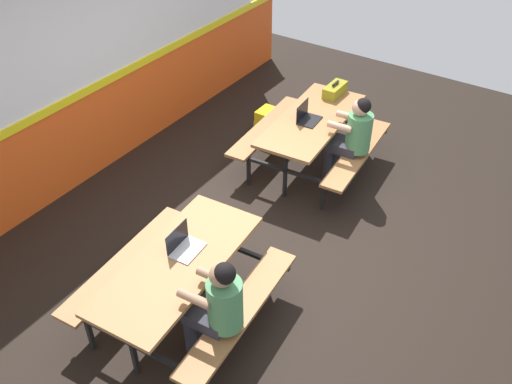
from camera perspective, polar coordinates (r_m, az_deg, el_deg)
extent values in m
cube|color=black|center=(6.39, 0.60, -4.21)|extent=(10.00, 10.00, 0.02)
cube|color=#E55119|center=(7.44, -15.68, 6.35)|extent=(8.00, 0.12, 1.10)
cube|color=yellow|center=(7.11, -16.13, 10.32)|extent=(8.00, 0.03, 0.10)
cube|color=silver|center=(6.87, -17.63, 15.96)|extent=(6.72, 0.12, 1.40)
cube|color=#9E6B3D|center=(5.06, -8.00, -7.20)|extent=(1.84, 0.89, 0.04)
cube|color=#9E6B3D|center=(5.02, -1.70, -12.11)|extent=(1.71, 0.41, 0.04)
cube|color=#9E6B3D|center=(5.58, -13.08, -6.92)|extent=(1.71, 0.41, 0.04)
cube|color=black|center=(5.00, -12.54, -15.17)|extent=(0.04, 0.04, 0.70)
cube|color=black|center=(4.97, -12.60, -14.89)|extent=(0.16, 1.55, 0.04)
cube|color=black|center=(4.90, -7.48, -18.74)|extent=(0.04, 0.04, 0.41)
cube|color=black|center=(5.37, -16.62, -13.69)|extent=(0.04, 0.04, 0.41)
cube|color=black|center=(5.73, -3.53, -5.44)|extent=(0.04, 0.04, 0.70)
cube|color=black|center=(5.70, -3.55, -5.15)|extent=(0.16, 1.55, 0.04)
cube|color=black|center=(5.65, 0.94, -8.25)|extent=(0.04, 0.04, 0.41)
cube|color=black|center=(6.05, -7.57, -4.79)|extent=(0.04, 0.04, 0.41)
cube|color=#9E6B3D|center=(7.04, 5.75, 7.36)|extent=(1.84, 0.89, 0.04)
cube|color=#9E6B3D|center=(7.01, 10.33, 3.95)|extent=(1.71, 0.41, 0.04)
cube|color=#9E6B3D|center=(7.42, 1.13, 6.69)|extent=(1.71, 0.41, 0.04)
cube|color=black|center=(6.70, 3.01, 1.95)|extent=(0.04, 0.04, 0.70)
cube|color=black|center=(6.67, 3.02, 2.23)|extent=(0.16, 1.55, 0.04)
cube|color=black|center=(6.62, 6.89, -0.34)|extent=(0.04, 0.04, 0.41)
cube|color=black|center=(6.97, -0.76, 2.19)|extent=(0.04, 0.04, 0.41)
cube|color=black|center=(7.80, 7.78, 7.31)|extent=(0.04, 0.04, 0.70)
cube|color=black|center=(7.78, 7.81, 7.57)|extent=(0.16, 1.55, 0.04)
cube|color=black|center=(7.74, 11.16, 5.38)|extent=(0.04, 0.04, 0.41)
cube|color=black|center=(8.04, 4.35, 7.37)|extent=(0.04, 0.04, 0.41)
cylinder|color=#2D2D38|center=(5.14, -6.69, -14.48)|extent=(0.11, 0.11, 0.45)
cylinder|color=#2D2D38|center=(5.23, -5.54, -13.15)|extent=(0.11, 0.11, 0.45)
cube|color=#2D2D38|center=(4.90, -4.83, -12.46)|extent=(0.33, 0.40, 0.12)
cylinder|color=#4C8C59|center=(4.66, -3.19, -11.40)|extent=(0.30, 0.30, 0.48)
cylinder|color=#A57A5B|center=(4.59, -6.33, -10.80)|extent=(0.10, 0.31, 0.08)
cylinder|color=#A57A5B|center=(4.74, -4.41, -8.61)|extent=(0.10, 0.31, 0.08)
sphere|color=#A57A5B|center=(4.42, -3.56, -8.51)|extent=(0.20, 0.20, 0.20)
sphere|color=black|center=(4.38, -3.24, -8.34)|extent=(0.18, 0.18, 0.18)
cylinder|color=#2D2D38|center=(7.10, 7.33, 2.79)|extent=(0.11, 0.11, 0.45)
cylinder|color=#2D2D38|center=(7.24, 7.90, 3.50)|extent=(0.11, 0.11, 0.45)
cube|color=#2D2D38|center=(6.97, 8.96, 4.71)|extent=(0.33, 0.40, 0.12)
cylinder|color=#4C8C59|center=(6.80, 10.49, 6.00)|extent=(0.30, 0.30, 0.48)
cylinder|color=tan|center=(6.69, 8.55, 6.62)|extent=(0.10, 0.31, 0.08)
cylinder|color=tan|center=(6.92, 9.44, 7.65)|extent=(0.10, 0.31, 0.08)
sphere|color=tan|center=(6.64, 10.65, 8.46)|extent=(0.20, 0.20, 0.20)
sphere|color=black|center=(6.62, 10.93, 8.66)|extent=(0.18, 0.18, 0.18)
cube|color=silver|center=(5.13, -7.00, -5.91)|extent=(0.34, 0.24, 0.01)
cube|color=black|center=(5.11, -8.08, -4.59)|extent=(0.32, 0.03, 0.21)
cube|color=black|center=(6.97, 5.50, 7.28)|extent=(0.34, 0.24, 0.01)
cube|color=black|center=(6.95, 4.76, 8.30)|extent=(0.32, 0.03, 0.21)
cube|color=olive|center=(7.58, 8.08, 10.30)|extent=(0.40, 0.18, 0.14)
cube|color=black|center=(7.53, 8.14, 10.94)|extent=(0.16, 0.02, 0.02)
cube|color=yellow|center=(7.91, 0.97, 7.05)|extent=(0.30, 0.18, 0.44)
cube|color=yellow|center=(7.99, 0.30, 6.87)|extent=(0.21, 0.04, 0.19)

